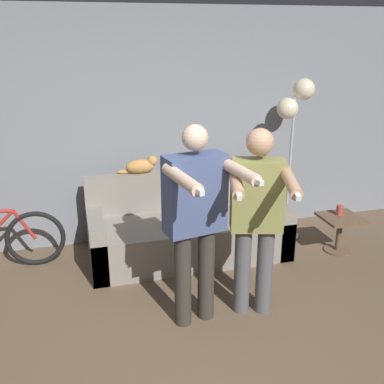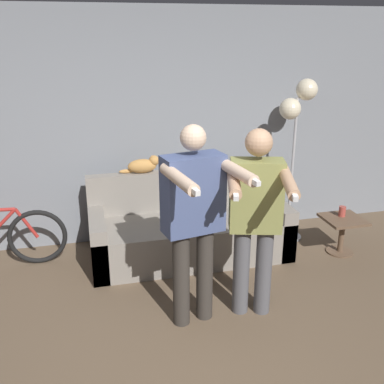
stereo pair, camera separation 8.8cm
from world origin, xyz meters
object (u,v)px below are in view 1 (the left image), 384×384
(floor_lamp, at_px, (294,114))
(side_table, at_px, (340,227))
(person_left, at_px, (196,214))
(cat, at_px, (142,166))
(person_right, at_px, (257,213))
(cup, at_px, (340,210))
(couch, at_px, (188,231))

(floor_lamp, distance_m, side_table, 1.34)
(person_left, bearing_deg, cat, 86.07)
(floor_lamp, bearing_deg, side_table, -52.07)
(person_right, height_order, cup, person_right)
(person_left, height_order, side_table, person_left)
(couch, bearing_deg, floor_lamp, 6.49)
(couch, relative_size, floor_lamp, 1.14)
(cat, distance_m, cup, 2.23)
(person_left, distance_m, floor_lamp, 2.06)
(cat, bearing_deg, cup, -16.43)
(couch, height_order, floor_lamp, floor_lamp)
(floor_lamp, bearing_deg, person_right, -126.32)
(person_right, bearing_deg, side_table, 46.75)
(person_right, relative_size, cat, 3.73)
(person_right, relative_size, cup, 14.54)
(person_left, distance_m, cup, 2.16)
(person_right, bearing_deg, person_left, -164.54)
(couch, bearing_deg, cup, -10.49)
(couch, xyz_separation_m, floor_lamp, (1.25, 0.14, 1.19))
(person_left, height_order, person_right, person_left)
(couch, height_order, side_table, couch)
(person_right, bearing_deg, floor_lamp, 69.27)
(person_left, relative_size, person_right, 1.03)
(couch, height_order, cat, cat)
(couch, relative_size, person_left, 1.25)
(couch, bearing_deg, side_table, -12.41)
(cup, bearing_deg, person_right, -147.37)
(floor_lamp, bearing_deg, cup, -48.05)
(couch, distance_m, cat, 0.86)
(cat, xyz_separation_m, floor_lamp, (1.68, -0.17, 0.51))
(floor_lamp, bearing_deg, cat, 174.35)
(couch, distance_m, floor_lamp, 1.73)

